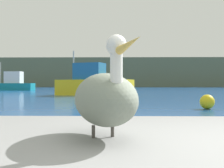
{
  "coord_description": "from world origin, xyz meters",
  "views": [
    {
      "loc": [
        -1.11,
        -1.96,
        1.07
      ],
      "look_at": [
        -1.4,
        13.08,
        1.02
      ],
      "focal_mm": 44.39,
      "sensor_mm": 36.0,
      "label": 1
    }
  ],
  "objects_px": {
    "pelican": "(105,98)",
    "fishing_boat_teal": "(13,84)",
    "mooring_buoy": "(207,102)",
    "fishing_boat_yellow": "(93,84)"
  },
  "relations": [
    {
      "from": "fishing_boat_teal",
      "to": "mooring_buoy",
      "type": "bearing_deg",
      "value": 127.29
    },
    {
      "from": "pelican",
      "to": "mooring_buoy",
      "type": "xyz_separation_m",
      "value": [
        3.8,
        9.17,
        -0.65
      ]
    },
    {
      "from": "pelican",
      "to": "mooring_buoy",
      "type": "bearing_deg",
      "value": 140.38
    },
    {
      "from": "pelican",
      "to": "fishing_boat_teal",
      "type": "height_order",
      "value": "fishing_boat_teal"
    },
    {
      "from": "fishing_boat_yellow",
      "to": "mooring_buoy",
      "type": "relative_size",
      "value": 11.56
    },
    {
      "from": "pelican",
      "to": "mooring_buoy",
      "type": "height_order",
      "value": "pelican"
    },
    {
      "from": "fishing_boat_yellow",
      "to": "fishing_boat_teal",
      "type": "xyz_separation_m",
      "value": [
        -13.64,
        17.52,
        -0.02
      ]
    },
    {
      "from": "fishing_boat_yellow",
      "to": "pelican",
      "type": "bearing_deg",
      "value": 116.46
    },
    {
      "from": "pelican",
      "to": "fishing_boat_teal",
      "type": "relative_size",
      "value": 0.2
    },
    {
      "from": "pelican",
      "to": "fishing_boat_yellow",
      "type": "bearing_deg",
      "value": 168.3
    }
  ]
}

